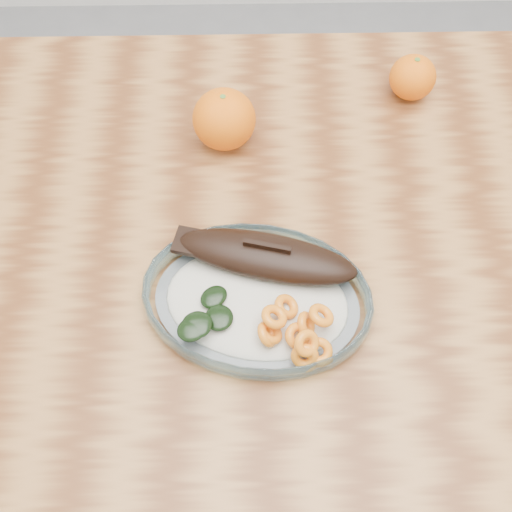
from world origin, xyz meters
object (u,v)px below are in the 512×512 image
(dining_table, at_px, (329,265))
(orange_right, at_px, (413,77))
(orange_left, at_px, (224,119))
(plated_meal, at_px, (257,296))

(dining_table, height_order, orange_right, orange_right)
(orange_left, bearing_deg, dining_table, -46.39)
(orange_left, height_order, orange_right, orange_left)
(plated_meal, bearing_deg, orange_right, 66.68)
(orange_right, bearing_deg, dining_table, -118.24)
(dining_table, xyz_separation_m, plated_meal, (-0.11, -0.11, 0.12))
(plated_meal, bearing_deg, dining_table, 56.79)
(dining_table, relative_size, orange_right, 16.93)
(plated_meal, bearing_deg, orange_left, 109.20)
(plated_meal, height_order, orange_right, plated_meal)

